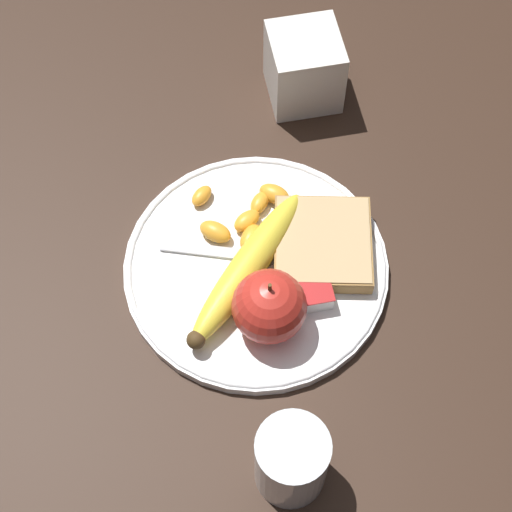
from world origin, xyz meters
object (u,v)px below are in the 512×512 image
at_px(bread_slice, 323,244).
at_px(jam_packet, 312,289).
at_px(condiment_caddy, 304,67).
at_px(plate, 256,267).
at_px(apple, 266,307).
at_px(fork, 255,257).
at_px(juice_glass, 291,461).
at_px(banana, 247,268).

xyz_separation_m(bread_slice, jam_packet, (-0.05, 0.02, -0.00)).
relative_size(jam_packet, condiment_caddy, 0.52).
xyz_separation_m(bread_slice, condiment_caddy, (0.22, -0.03, 0.02)).
bearing_deg(plate, apple, 177.60).
xyz_separation_m(bread_slice, fork, (0.00, 0.07, -0.01)).
xyz_separation_m(juice_glass, banana, (0.20, 0.00, -0.01)).
xyz_separation_m(juice_glass, apple, (0.15, -0.01, 0.01)).
height_order(apple, condiment_caddy, apple).
relative_size(fork, jam_packet, 3.66).
distance_m(juice_glass, bread_slice, 0.23).
height_order(bread_slice, fork, bread_slice).
relative_size(apple, condiment_caddy, 0.95).
bearing_deg(plate, condiment_caddy, -24.02).
bearing_deg(condiment_caddy, apple, 160.51).
xyz_separation_m(plate, jam_packet, (-0.04, -0.05, 0.01)).
xyz_separation_m(fork, jam_packet, (-0.05, -0.05, 0.01)).
bearing_deg(apple, fork, -2.51).
bearing_deg(apple, jam_packet, -65.81).
bearing_deg(fork, apple, -73.68).
xyz_separation_m(banana, bread_slice, (0.02, -0.08, -0.01)).
relative_size(plate, fork, 1.67).
bearing_deg(fork, bread_slice, 15.90).
relative_size(fork, condiment_caddy, 1.89).
bearing_deg(fork, jam_packet, -28.15).
height_order(juice_glass, bread_slice, juice_glass).
bearing_deg(plate, banana, 131.72).
height_order(apple, bread_slice, apple).
relative_size(bread_slice, condiment_caddy, 1.43).
distance_m(jam_packet, condiment_caddy, 0.27).
height_order(juice_glass, banana, juice_glass).
bearing_deg(plate, juice_glass, 177.25).
bearing_deg(jam_packet, banana, 62.14).
xyz_separation_m(jam_packet, condiment_caddy, (0.26, -0.05, 0.02)).
relative_size(plate, apple, 3.33).
bearing_deg(juice_glass, bread_slice, -20.36).
xyz_separation_m(apple, fork, (0.07, -0.00, -0.03)).
bearing_deg(plate, fork, -3.30).
xyz_separation_m(banana, jam_packet, (-0.03, -0.06, -0.01)).
relative_size(juice_glass, bread_slice, 0.71).
bearing_deg(bread_slice, banana, 101.06).
bearing_deg(bread_slice, jam_packet, 155.18).
relative_size(plate, jam_packet, 6.13).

